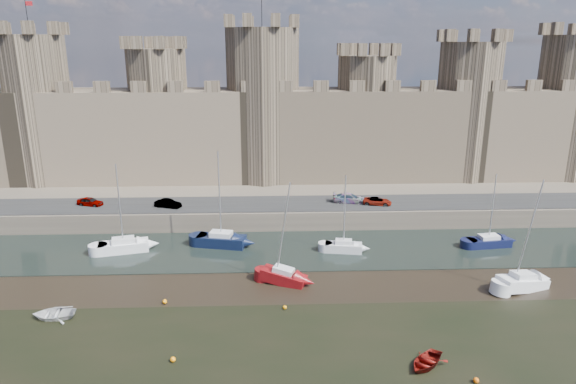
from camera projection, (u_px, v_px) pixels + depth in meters
name	position (u px, v px, depth m)	size (l,w,h in m)	color
ground	(232.00, 381.00, 37.06)	(160.00, 160.00, 0.00)	black
water_channel	(246.00, 250.00, 60.05)	(160.00, 12.00, 0.08)	black
quay	(254.00, 168.00, 94.21)	(160.00, 60.00, 2.50)	#4C443A
road	(248.00, 204.00, 68.93)	(160.00, 7.00, 0.10)	black
castle	(246.00, 121.00, 79.74)	(108.50, 11.00, 29.00)	#42382B
car_0	(90.00, 202.00, 68.16)	(1.40, 3.49, 1.19)	gray
car_1	(168.00, 204.00, 67.36)	(1.23, 3.51, 1.16)	gray
car_2	(350.00, 198.00, 69.39)	(1.83, 4.50, 1.31)	gray
car_3	(377.00, 201.00, 68.53)	(1.76, 3.82, 1.06)	gray
sailboat_0	(123.00, 245.00, 59.51)	(5.95, 3.45, 10.45)	silver
sailboat_1	(221.00, 240.00, 61.06)	(6.09, 3.42, 11.51)	black
sailboat_2	(343.00, 246.00, 59.47)	(4.45, 2.30, 9.16)	silver
sailboat_3	(489.00, 241.00, 61.08)	(5.29, 2.61, 8.90)	black
sailboat_4	(283.00, 276.00, 51.87)	(4.88, 3.30, 10.64)	maroon
sailboat_5	(522.00, 282.00, 50.58)	(5.60, 3.61, 11.28)	white
dinghy_4	(426.00, 362.00, 38.64)	(2.47, 0.72, 3.46)	maroon
dinghy_6	(54.00, 314.00, 45.35)	(2.62, 0.76, 3.66)	silver
buoy_0	(173.00, 359.00, 39.20)	(0.44, 0.44, 0.44)	orange
buoy_1	(165.00, 302.00, 47.90)	(0.44, 0.44, 0.44)	orange
buoy_3	(285.00, 307.00, 46.92)	(0.39, 0.39, 0.39)	orange
buoy_5	(476.00, 380.00, 36.80)	(0.43, 0.43, 0.43)	orange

